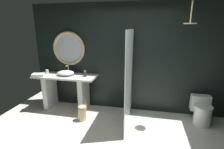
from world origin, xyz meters
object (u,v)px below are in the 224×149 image
at_px(tumbler_cup, 47,72).
at_px(folded_hand_towel, 38,75).
at_px(vessel_sink, 66,73).
at_px(soap_dispenser, 85,74).
at_px(toilet, 202,111).
at_px(rain_shower_head, 190,21).
at_px(waste_bin, 82,113).
at_px(round_wall_mirror, 69,48).

bearing_deg(tumbler_cup, folded_hand_towel, -110.00).
xyz_separation_m(vessel_sink, tumbler_cup, (-0.53, 0.04, -0.01)).
height_order(soap_dispenser, toilet, soap_dispenser).
height_order(rain_shower_head, waste_bin, rain_shower_head).
xyz_separation_m(vessel_sink, round_wall_mirror, (-0.01, 0.27, 0.57)).
distance_m(vessel_sink, round_wall_mirror, 0.63).
distance_m(soap_dispenser, toilet, 2.74).
bearing_deg(soap_dispenser, vessel_sink, 178.28).
distance_m(round_wall_mirror, rain_shower_head, 2.81).
bearing_deg(waste_bin, folded_hand_towel, 167.07).
bearing_deg(rain_shower_head, toilet, 21.81).
relative_size(rain_shower_head, toilet, 0.70).
height_order(toilet, folded_hand_towel, folded_hand_towel).
distance_m(tumbler_cup, toilet, 3.76).
relative_size(vessel_sink, tumbler_cup, 4.03).
xyz_separation_m(tumbler_cup, round_wall_mirror, (0.52, 0.23, 0.58)).
xyz_separation_m(tumbler_cup, waste_bin, (1.12, -0.52, -0.76)).
xyz_separation_m(rain_shower_head, toilet, (0.48, 0.19, -1.86)).
bearing_deg(tumbler_cup, waste_bin, -24.94).
bearing_deg(toilet, vessel_sink, 179.15).
bearing_deg(round_wall_mirror, vessel_sink, -88.58).
distance_m(round_wall_mirror, toilet, 3.43).
distance_m(round_wall_mirror, waste_bin, 1.65).
bearing_deg(round_wall_mirror, tumbler_cup, -155.72).
bearing_deg(soap_dispenser, tumbler_cup, 177.18).
xyz_separation_m(toilet, waste_bin, (-2.58, -0.44, -0.10)).
distance_m(vessel_sink, rain_shower_head, 2.95).
relative_size(soap_dispenser, rain_shower_head, 0.37).
bearing_deg(waste_bin, tumbler_cup, 155.06).
bearing_deg(toilet, waste_bin, -170.40).
relative_size(toilet, waste_bin, 1.62).
height_order(round_wall_mirror, folded_hand_towel, round_wall_mirror).
distance_m(round_wall_mirror, folded_hand_towel, 0.98).
height_order(rain_shower_head, folded_hand_towel, rain_shower_head).
relative_size(tumbler_cup, rain_shower_head, 0.26).
bearing_deg(folded_hand_towel, waste_bin, -12.93).
xyz_separation_m(tumbler_cup, rain_shower_head, (3.22, -0.28, 1.20)).
distance_m(vessel_sink, toilet, 3.24).
bearing_deg(soap_dispenser, toilet, -0.69).
relative_size(round_wall_mirror, waste_bin, 2.38).
relative_size(round_wall_mirror, folded_hand_towel, 3.01).
distance_m(tumbler_cup, waste_bin, 1.45).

